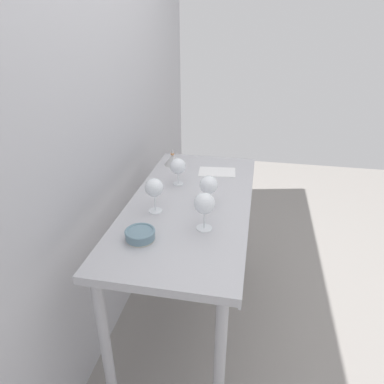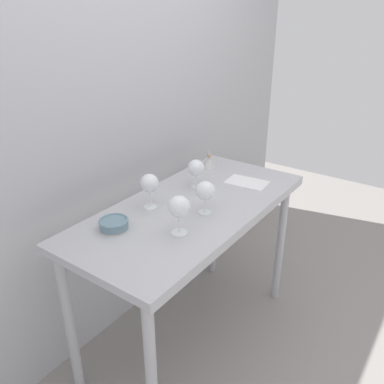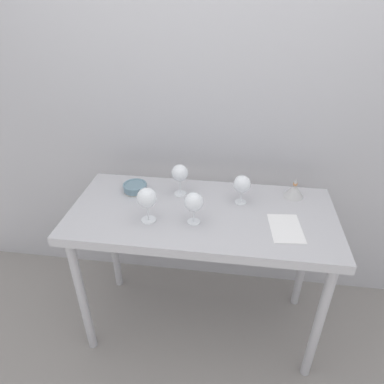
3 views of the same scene
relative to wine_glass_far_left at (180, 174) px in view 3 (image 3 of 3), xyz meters
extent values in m
plane|color=gray|center=(0.14, -0.15, -1.03)|extent=(6.00, 6.00, 0.00)
cube|color=#B3B3B8|center=(0.14, 0.34, 0.27)|extent=(3.80, 0.04, 2.60)
cube|color=#B3B3B8|center=(0.14, -0.15, -0.15)|extent=(1.40, 0.64, 0.04)
cube|color=#B3B3B8|center=(0.14, -0.48, -0.16)|extent=(1.40, 0.01, 0.05)
cylinder|color=#B3B3B8|center=(-0.50, -0.41, -0.60)|extent=(0.05, 0.05, 0.86)
cylinder|color=#B3B3B8|center=(0.78, -0.41, -0.60)|extent=(0.05, 0.05, 0.86)
cylinder|color=#B3B3B8|center=(-0.50, 0.11, -0.60)|extent=(0.05, 0.05, 0.86)
cylinder|color=#B3B3B8|center=(0.78, 0.11, -0.60)|extent=(0.05, 0.05, 0.86)
cylinder|color=white|center=(0.00, 0.00, -0.13)|extent=(0.07, 0.07, 0.00)
cylinder|color=white|center=(0.00, 0.00, -0.08)|extent=(0.01, 0.01, 0.09)
sphere|color=white|center=(0.00, 0.00, 0.00)|extent=(0.09, 0.09, 0.09)
cylinder|color=maroon|center=(0.00, 0.00, -0.01)|extent=(0.07, 0.07, 0.02)
cylinder|color=white|center=(0.34, -0.04, -0.13)|extent=(0.06, 0.06, 0.00)
cylinder|color=white|center=(0.34, -0.04, -0.09)|extent=(0.01, 0.01, 0.07)
sphere|color=white|center=(0.34, -0.04, -0.01)|extent=(0.09, 0.09, 0.09)
cylinder|color=maroon|center=(0.34, -0.04, -0.03)|extent=(0.07, 0.07, 0.02)
cylinder|color=white|center=(-0.12, -0.27, -0.13)|extent=(0.08, 0.08, 0.00)
cylinder|color=white|center=(-0.12, -0.27, -0.08)|extent=(0.01, 0.01, 0.09)
sphere|color=white|center=(-0.12, -0.27, 0.00)|extent=(0.10, 0.10, 0.10)
cylinder|color=maroon|center=(-0.12, -0.27, -0.01)|extent=(0.07, 0.07, 0.03)
cylinder|color=white|center=(0.11, -0.26, -0.13)|extent=(0.07, 0.07, 0.00)
cylinder|color=white|center=(0.11, -0.26, -0.09)|extent=(0.01, 0.01, 0.08)
sphere|color=white|center=(0.11, -0.26, -0.01)|extent=(0.10, 0.10, 0.10)
cylinder|color=maroon|center=(0.11, -0.26, -0.03)|extent=(0.07, 0.07, 0.02)
cube|color=white|center=(0.57, -0.25, -0.13)|extent=(0.17, 0.25, 0.00)
cylinder|color=beige|center=(-0.26, -0.01, -0.13)|extent=(0.13, 0.13, 0.01)
cylinder|color=slate|center=(-0.26, -0.01, -0.11)|extent=(0.13, 0.13, 0.04)
torus|color=slate|center=(-0.26, -0.01, -0.09)|extent=(0.14, 0.14, 0.01)
cone|color=#B3B3B3|center=(0.64, 0.06, -0.09)|extent=(0.11, 0.11, 0.07)
cylinder|color=#C17F4C|center=(0.64, 0.06, -0.05)|extent=(0.02, 0.02, 0.01)
cone|color=#B3B3B3|center=(0.64, 0.06, -0.03)|extent=(0.02, 0.02, 0.03)
camera|label=1|loc=(-1.51, -0.49, 0.77)|focal=32.82mm
camera|label=2|loc=(-1.35, -1.23, 0.80)|focal=37.27mm
camera|label=3|loc=(0.30, -1.65, 0.90)|focal=32.26mm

